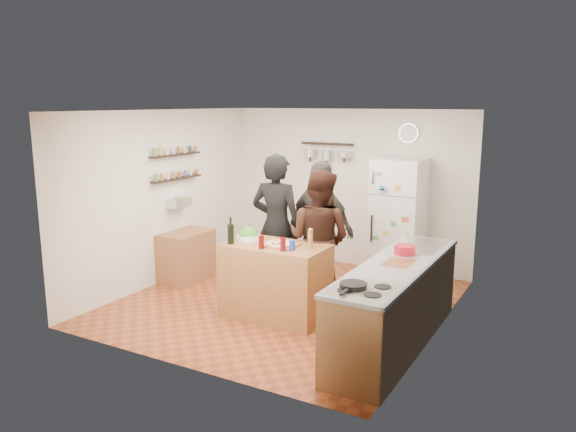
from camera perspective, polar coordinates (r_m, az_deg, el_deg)
The scene contains 26 objects.
room_shell at distance 7.52m, azimuth 1.07°, elevation 1.13°, with size 4.20×4.20×4.20m.
prep_island at distance 6.93m, azimuth -1.28°, elevation -6.57°, with size 1.25×0.72×0.91m, color #A0633A.
pizza_board at distance 6.75m, azimuth -0.80°, elevation -2.96°, with size 0.42×0.34×0.02m, color #9A5738.
pizza at distance 6.74m, azimuth -0.80°, elevation -2.81°, with size 0.34×0.34×0.02m, color #CEAF87.
salad_bowl at distance 7.05m, azimuth -4.03°, elevation -2.18°, with size 0.30×0.30×0.06m, color white.
wine_bottle at distance 6.86m, azimuth -5.84°, elevation -1.84°, with size 0.08×0.08×0.24m, color black.
wine_glass_near at distance 6.61m, azimuth -2.73°, elevation -2.66°, with size 0.07×0.07×0.16m, color #550807.
wine_glass_far at distance 6.51m, azimuth -0.52°, elevation -2.87°, with size 0.07×0.07×0.16m, color #5F080D.
pepper_mill at distance 6.61m, azimuth 2.28°, elevation -2.48°, with size 0.06×0.06×0.20m, color olive.
salt_canister at distance 6.55m, azimuth 0.43°, elevation -2.99°, with size 0.07×0.07×0.11m, color #1C329C.
person_left at distance 7.48m, azimuth -1.17°, elevation -1.07°, with size 0.71×0.47×1.95m, color black.
person_center at distance 7.15m, azimuth 3.14°, elevation -2.36°, with size 0.87×0.68×1.79m, color black.
person_back at distance 7.60m, azimuth 3.35°, elevation -1.29°, with size 1.08×0.45×1.85m, color #2F2C2A.
counter_run at distance 6.25m, azimuth 10.89°, elevation -8.89°, with size 0.63×2.63×0.90m, color #9E7042.
stove_top at distance 5.25m, azimuth 7.76°, elevation -7.46°, with size 0.60×0.62×0.02m, color white.
skillet at distance 5.25m, azimuth 6.64°, elevation -7.03°, with size 0.26×0.26×0.05m, color black.
sink at distance 6.89m, azimuth 13.28°, elevation -3.01°, with size 0.50×0.80×0.03m, color silver.
cutting_board at distance 6.14m, azimuth 11.16°, elevation -4.75°, with size 0.30×0.40×0.02m, color brown.
red_bowl at distance 6.47m, azimuth 11.76°, elevation -3.38°, with size 0.24×0.24×0.10m, color #B51425.
fridge at distance 8.46m, azimuth 11.14°, elevation -0.33°, with size 0.70×0.68×1.80m, color white.
wall_clock at distance 8.61m, azimuth 12.16°, elevation 8.23°, with size 0.30×0.30×0.03m, color silver.
spice_shelf_lower at distance 8.41m, azimuth -11.24°, elevation 3.75°, with size 0.12×1.00×0.03m, color black.
spice_shelf_upper at distance 8.37m, azimuth -11.33°, elevation 6.12°, with size 0.12×1.00×0.03m, color black.
produce_basket at distance 8.45m, azimuth -10.99°, elevation 1.38°, with size 0.18×0.35×0.14m, color silver.
side_table at distance 8.46m, azimuth -10.26°, elevation -4.02°, with size 0.50×0.80×0.73m, color #98693F.
pot_rack at distance 9.02m, azimuth 3.98°, elevation 7.33°, with size 0.90×0.04×0.04m, color black.
Camera 1 is at (3.49, -6.14, 2.61)m, focal length 35.00 mm.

